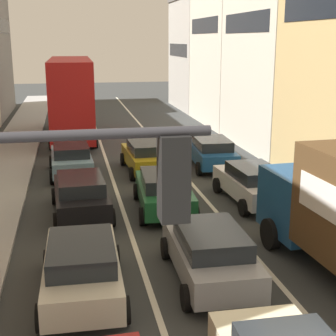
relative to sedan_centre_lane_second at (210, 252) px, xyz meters
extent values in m
cube|color=#A6A6A6|center=(-6.66, 13.86, -0.73)|extent=(2.60, 64.00, 0.14)
cube|color=silver|center=(-1.66, 13.86, -0.79)|extent=(0.16, 60.00, 0.01)
cube|color=silver|center=(1.74, 13.86, -0.79)|extent=(0.16, 60.00, 0.01)
cube|color=black|center=(-8.45, 32.36, 6.51)|extent=(0.02, 8.80, 1.10)
cube|color=#B2ADA3|center=(9.94, 33.46, 4.02)|extent=(7.00, 8.70, 9.64)
cube|color=black|center=(6.42, 33.46, 4.50)|extent=(0.02, 7.04, 1.10)
cube|color=beige|center=(9.94, 24.66, 5.75)|extent=(7.00, 8.70, 13.10)
cube|color=black|center=(6.42, 24.66, 6.41)|extent=(0.02, 7.04, 1.10)
cube|color=beige|center=(9.94, 15.86, 5.70)|extent=(7.00, 8.70, 13.00)
cube|color=black|center=(6.42, 15.86, 6.35)|extent=(0.02, 7.04, 1.10)
cube|color=black|center=(6.42, 7.06, 6.75)|extent=(0.02, 7.04, 1.10)
cylinder|color=#2D2D33|center=(-3.91, -7.25, 4.60)|extent=(3.50, 0.10, 0.10)
cube|color=black|center=(-2.51, -7.25, 4.15)|extent=(0.28, 0.28, 0.84)
sphere|color=red|center=(-2.51, -7.10, 4.41)|extent=(0.18, 0.18, 0.18)
sphere|color=#F2A519|center=(-2.51, -7.10, 4.15)|extent=(0.18, 0.18, 0.18)
sphere|color=green|center=(-2.51, -7.10, 3.89)|extent=(0.18, 0.18, 0.18)
cube|color=navy|center=(3.60, 1.59, 0.63)|extent=(2.51, 2.51, 1.90)
cube|color=black|center=(3.54, 2.80, 1.01)|extent=(2.02, 0.13, 0.70)
cylinder|color=black|center=(2.40, 1.61, -0.32)|extent=(0.35, 0.97, 0.96)
cube|color=gray|center=(0.00, 0.05, -0.13)|extent=(1.89, 4.34, 0.70)
cube|color=#1E2328|center=(0.00, -0.15, 0.43)|extent=(1.63, 2.44, 0.52)
cylinder|color=black|center=(-0.89, 1.53, -0.48)|extent=(0.23, 0.64, 0.64)
cylinder|color=black|center=(0.95, 1.49, -0.48)|extent=(0.23, 0.64, 0.64)
cylinder|color=black|center=(-0.95, -1.39, -0.48)|extent=(0.23, 0.64, 0.64)
cylinder|color=black|center=(0.89, -1.43, -0.48)|extent=(0.23, 0.64, 0.64)
cube|color=beige|center=(-3.34, -0.19, -0.13)|extent=(1.89, 4.34, 0.70)
cube|color=#1E2328|center=(-3.34, -0.39, 0.43)|extent=(1.63, 2.44, 0.52)
cylinder|color=black|center=(-4.23, 1.29, -0.48)|extent=(0.23, 0.64, 0.64)
cylinder|color=black|center=(-2.39, 1.26, -0.48)|extent=(0.23, 0.64, 0.64)
cylinder|color=black|center=(-4.29, -1.63, -0.48)|extent=(0.23, 0.64, 0.64)
cylinder|color=black|center=(-2.45, -1.67, -0.48)|extent=(0.23, 0.64, 0.64)
cube|color=#19592D|center=(-0.15, 5.73, -0.13)|extent=(2.07, 4.40, 0.70)
cube|color=#1E2328|center=(-0.16, 5.53, 0.43)|extent=(1.73, 2.50, 0.52)
cylinder|color=black|center=(-0.98, 7.24, -0.48)|extent=(0.26, 0.65, 0.64)
cylinder|color=black|center=(0.86, 7.13, -0.48)|extent=(0.26, 0.65, 0.64)
cylinder|color=black|center=(-1.16, 4.33, -0.48)|extent=(0.26, 0.65, 0.64)
cylinder|color=black|center=(0.68, 4.21, -0.48)|extent=(0.26, 0.65, 0.64)
cube|color=black|center=(-3.20, 5.84, -0.13)|extent=(1.98, 4.37, 0.70)
cube|color=#1E2328|center=(-3.19, 5.64, 0.43)|extent=(1.69, 2.47, 0.52)
cylinder|color=black|center=(-4.19, 7.26, -0.48)|extent=(0.25, 0.65, 0.64)
cylinder|color=black|center=(-2.35, 7.34, -0.48)|extent=(0.25, 0.65, 0.64)
cylinder|color=black|center=(-4.06, 4.34, -0.48)|extent=(0.25, 0.65, 0.64)
cylinder|color=black|center=(-2.22, 4.42, -0.48)|extent=(0.25, 0.65, 0.64)
cube|color=#B29319|center=(0.07, 11.46, -0.13)|extent=(1.95, 4.36, 0.70)
cube|color=#1E2328|center=(0.08, 11.26, 0.43)|extent=(1.67, 2.46, 0.52)
cylinder|color=black|center=(-0.90, 12.88, -0.48)|extent=(0.24, 0.65, 0.64)
cylinder|color=black|center=(0.94, 12.95, -0.48)|extent=(0.24, 0.65, 0.64)
cylinder|color=black|center=(-0.79, 9.96, -0.48)|extent=(0.24, 0.65, 0.64)
cylinder|color=black|center=(1.05, 10.03, -0.48)|extent=(0.24, 0.65, 0.64)
cube|color=#759EB7|center=(-3.48, 11.63, -0.13)|extent=(1.94, 4.36, 0.70)
cube|color=#1E2328|center=(-3.48, 11.43, 0.43)|extent=(1.66, 2.46, 0.52)
cylinder|color=black|center=(-4.45, 13.06, -0.48)|extent=(0.24, 0.65, 0.64)
cylinder|color=black|center=(-2.61, 13.12, -0.48)|extent=(0.24, 0.65, 0.64)
cylinder|color=black|center=(-4.35, 10.14, -0.48)|extent=(0.24, 0.65, 0.64)
cylinder|color=black|center=(-2.51, 10.20, -0.48)|extent=(0.24, 0.65, 0.64)
cube|color=silver|center=(3.45, 6.04, -0.13)|extent=(1.98, 4.37, 0.70)
cube|color=#1E2328|center=(3.45, 5.84, 0.43)|extent=(1.68, 2.47, 0.52)
cylinder|color=black|center=(2.47, 7.47, -0.48)|extent=(0.25, 0.65, 0.64)
cylinder|color=black|center=(4.30, 7.54, -0.48)|extent=(0.25, 0.65, 0.64)
cylinder|color=black|center=(2.59, 4.55, -0.48)|extent=(0.25, 0.65, 0.64)
cylinder|color=black|center=(4.43, 4.62, -0.48)|extent=(0.25, 0.65, 0.64)
cube|color=#194C8C|center=(3.41, 11.71, -0.13)|extent=(2.03, 4.39, 0.70)
cube|color=#1E2328|center=(3.40, 11.51, 0.43)|extent=(1.71, 2.49, 0.52)
cylinder|color=black|center=(2.57, 13.22, -0.48)|extent=(0.25, 0.65, 0.64)
cylinder|color=black|center=(4.40, 13.12, -0.48)|extent=(0.25, 0.65, 0.64)
cylinder|color=black|center=(2.41, 10.30, -0.48)|extent=(0.25, 0.65, 0.64)
cylinder|color=black|center=(4.25, 10.20, -0.48)|extent=(0.25, 0.65, 0.64)
cube|color=#B21919|center=(-3.28, 20.60, 0.90)|extent=(2.61, 10.53, 2.40)
cube|color=black|center=(-3.28, 20.60, 1.26)|extent=(2.64, 9.90, 0.70)
cube|color=#B21919|center=(-3.28, 20.60, 3.18)|extent=(2.61, 10.53, 2.16)
cube|color=black|center=(-3.28, 20.60, 3.42)|extent=(2.64, 9.90, 0.64)
cylinder|color=black|center=(-4.49, 24.39, -0.30)|extent=(0.31, 1.00, 1.00)
cylinder|color=black|center=(-1.99, 24.36, -0.30)|extent=(0.31, 1.00, 1.00)
cylinder|color=black|center=(-4.56, 17.46, -0.30)|extent=(0.31, 1.00, 1.00)
cylinder|color=black|center=(-2.06, 17.43, -0.30)|extent=(0.31, 1.00, 1.00)
camera|label=1|loc=(-3.46, -11.74, 5.44)|focal=53.36mm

